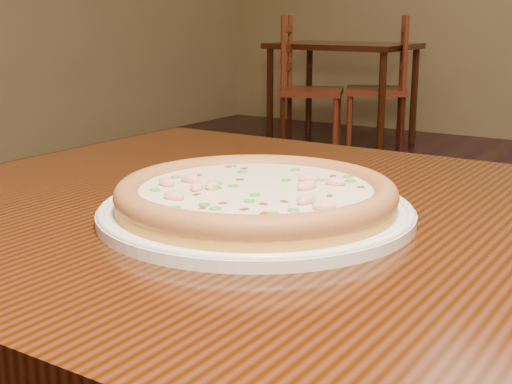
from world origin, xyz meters
The scene contains 6 objects.
hero_table centered at (0.16, -0.53, 0.65)m, with size 1.20×0.80×0.75m.
plate centered at (0.04, -0.58, 0.76)m, with size 0.34×0.34×0.02m.
pizza centered at (0.04, -0.58, 0.78)m, with size 0.31×0.31×0.03m.
bg_table_left centered at (-1.94, 3.62, 0.65)m, with size 1.00×0.70×0.75m.
chair_a centered at (-2.01, 3.17, 0.44)m, with size 0.55×0.55×0.95m.
chair_b centered at (-1.56, 3.53, 0.44)m, with size 0.56×0.56×0.95m.
Camera 1 is at (0.45, -1.21, 0.97)m, focal length 50.00 mm.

